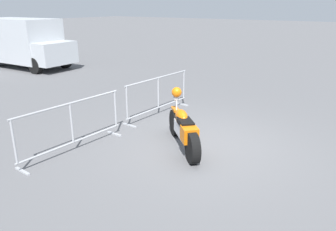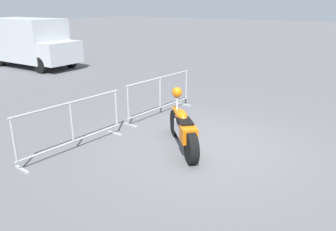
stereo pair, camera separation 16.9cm
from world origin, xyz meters
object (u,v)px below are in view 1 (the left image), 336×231
crowd_barrier_near (72,126)px  crowd_barrier_far (158,95)px  motorcycle (183,128)px  delivery_van (23,41)px

crowd_barrier_near → crowd_barrier_far: 2.98m
motorcycle → delivery_van: delivery_van is taller
delivery_van → crowd_barrier_near: bearing=-31.1°
motorcycle → crowd_barrier_far: motorcycle is taller
crowd_barrier_near → delivery_van: delivery_van is taller
crowd_barrier_near → delivery_van: bearing=62.4°
motorcycle → crowd_barrier_far: 2.33m
crowd_barrier_near → delivery_van: 11.07m
motorcycle → delivery_van: (3.63, 11.58, 0.79)m
crowd_barrier_near → motorcycle: bearing=-50.2°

